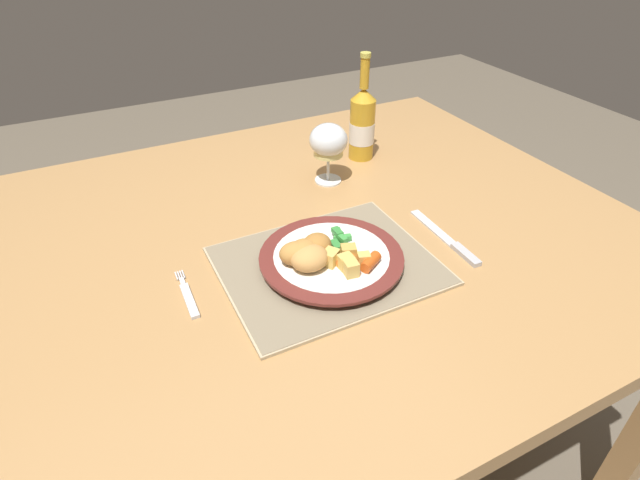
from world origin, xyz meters
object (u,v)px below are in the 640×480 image
(table_knife, at_px, (450,241))
(wine_glass, at_px, (328,143))
(dinner_plate, at_px, (331,259))
(fork, at_px, (188,297))
(dining_table, at_px, (322,260))
(bottle, at_px, (362,124))

(table_knife, bearing_deg, wine_glass, 106.34)
(dinner_plate, height_order, table_knife, dinner_plate)
(dinner_plate, xyz_separation_m, fork, (-0.25, 0.03, -0.01))
(dinner_plate, xyz_separation_m, table_knife, (0.24, -0.04, -0.01))
(dining_table, xyz_separation_m, dinner_plate, (-0.04, -0.12, 0.10))
(dining_table, distance_m, bottle, 0.37)
(table_knife, relative_size, bottle, 0.80)
(fork, height_order, table_knife, table_knife)
(dining_table, distance_m, fork, 0.32)
(bottle, bearing_deg, dining_table, -133.94)
(dinner_plate, relative_size, fork, 2.02)
(dinner_plate, distance_m, bottle, 0.45)
(fork, relative_size, bottle, 0.50)
(wine_glass, bearing_deg, dinner_plate, -116.50)
(fork, bearing_deg, dinner_plate, -7.15)
(dining_table, bearing_deg, bottle, 46.06)
(table_knife, distance_m, wine_glass, 0.35)
(dining_table, bearing_deg, wine_glass, 58.97)
(fork, xyz_separation_m, table_knife, (0.48, -0.07, 0.00))
(wine_glass, xyz_separation_m, bottle, (0.13, 0.07, -0.01))
(fork, relative_size, wine_glass, 0.92)
(fork, height_order, wine_glass, wine_glass)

